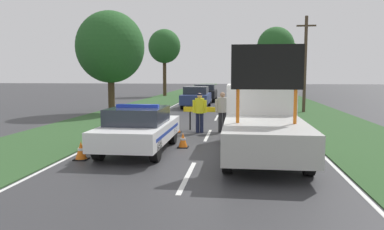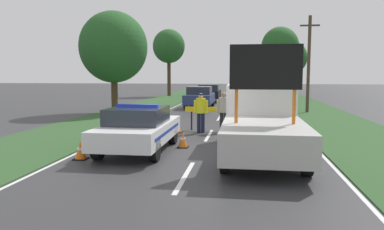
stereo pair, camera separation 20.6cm
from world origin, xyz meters
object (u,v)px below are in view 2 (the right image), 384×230
pedestrian_civilian (224,109)px  roadside_tree_mid_right (113,47)px  work_truck (262,119)px  roadside_tree_mid_left (169,47)px  road_barrier (218,111)px  police_officer (201,109)px  traffic_cone_near_police (81,150)px  traffic_cone_near_truck (183,140)px  roadside_tree_near_right (291,58)px  traffic_cone_centre_front (157,125)px  queued_car_van_white (251,90)px  roadside_tree_near_left (280,47)px  utility_pole (309,63)px  traffic_cone_behind_barrier (178,127)px  queued_car_suv_grey (254,105)px  queued_car_sedan_black (209,93)px  police_car (139,128)px  queued_car_hatch_blue (200,97)px

pedestrian_civilian → roadside_tree_mid_right: roadside_tree_mid_right is taller
work_truck → roadside_tree_mid_left: bearing=-72.0°
road_barrier → police_officer: bearing=-133.3°
police_officer → traffic_cone_near_police: (-2.89, -5.39, -0.73)m
road_barrier → traffic_cone_near_truck: 4.15m
roadside_tree_near_right → roadside_tree_mid_right: roadside_tree_mid_right is taller
traffic_cone_centre_front → police_officer: bearing=3.7°
work_truck → police_officer: work_truck is taller
queued_car_van_white → roadside_tree_near_left: 6.73m
work_truck → utility_pole: (3.45, 12.90, 2.10)m
traffic_cone_near_police → roadside_tree_near_left: roadside_tree_near_left is taller
pedestrian_civilian → traffic_cone_near_truck: size_ratio=3.38×
queued_car_van_white → roadside_tree_near_right: bearing=-136.1°
police_officer → roadside_tree_near_left: 20.87m
traffic_cone_behind_barrier → roadside_tree_mid_right: bearing=126.5°
traffic_cone_centre_front → queued_car_van_white: 25.10m
queued_car_suv_grey → queued_car_sedan_black: (-3.68, 12.17, 0.04)m
road_barrier → police_car: bearing=-117.0°
queued_car_van_white → traffic_cone_near_police: bearing=79.8°
roadside_tree_mid_right → queued_car_hatch_blue: bearing=42.9°
work_truck → road_barrier: (-1.68, 4.53, -0.22)m
roadside_tree_mid_left → utility_pole: roadside_tree_mid_left is taller
traffic_cone_centre_front → police_car: bearing=-85.0°
pedestrian_civilian → traffic_cone_near_police: bearing=-137.6°
queued_car_sedan_black → roadside_tree_near_left: roadside_tree_near_left is taller
road_barrier → roadside_tree_mid_left: size_ratio=0.40×
road_barrier → roadside_tree_near_right: roadside_tree_near_right is taller
pedestrian_civilian → roadside_tree_near_left: bearing=64.9°
police_car → queued_car_van_white: police_car is taller
traffic_cone_near_police → queued_car_sedan_black: (1.56, 23.04, 0.54)m
roadside_tree_near_left → traffic_cone_behind_barrier: bearing=-106.5°
police_car → traffic_cone_near_truck: police_car is taller
police_car → pedestrian_civilian: size_ratio=2.64×
police_officer → queued_car_hatch_blue: police_officer is taller
traffic_cone_near_truck → pedestrian_civilian: bearing=71.7°
police_car → queued_car_sedan_black: queued_car_sedan_black is taller
traffic_cone_near_police → traffic_cone_centre_front: (1.02, 5.27, 0.03)m
traffic_cone_centre_front → roadside_tree_near_left: bearing=71.2°
queued_car_van_white → roadside_tree_near_right: 7.19m
queued_car_suv_grey → roadside_tree_near_left: size_ratio=0.69×
road_barrier → queued_car_van_white: (1.85, 23.83, -0.08)m
traffic_cone_near_truck → queued_car_hatch_blue: size_ratio=0.11×
traffic_cone_near_police → queued_car_suv_grey: (5.24, 10.87, 0.50)m
traffic_cone_behind_barrier → queued_car_hatch_blue: 11.74m
police_car → queued_car_van_white: bearing=76.3°
police_car → traffic_cone_near_truck: (1.31, 0.76, -0.49)m
queued_car_hatch_blue → queued_car_van_white: size_ratio=1.12×
traffic_cone_near_police → roadside_tree_near_right: (9.93, 34.32, 4.02)m
work_truck → road_barrier: work_truck is taller
pedestrian_civilian → queued_car_van_white: 24.36m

